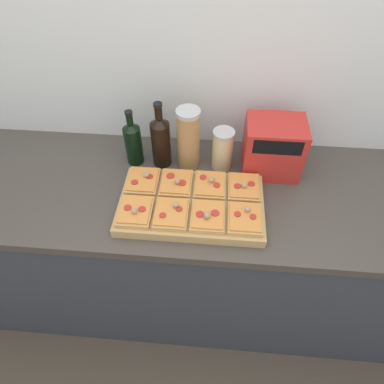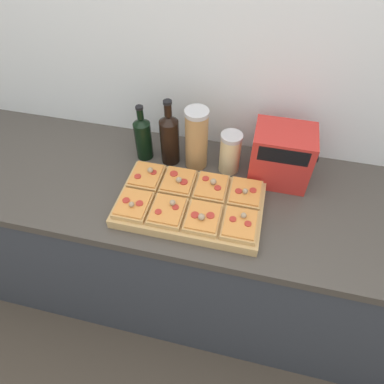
{
  "view_description": "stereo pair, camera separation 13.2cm",
  "coord_description": "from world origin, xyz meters",
  "px_view_note": "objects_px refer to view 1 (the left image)",
  "views": [
    {
      "loc": [
        0.04,
        -0.64,
        1.97
      ],
      "look_at": [
        -0.04,
        0.25,
        0.99
      ],
      "focal_mm": 32.0,
      "sensor_mm": 36.0,
      "label": 1
    },
    {
      "loc": [
        0.17,
        -0.62,
        1.97
      ],
      "look_at": [
        -0.04,
        0.25,
        0.99
      ],
      "focal_mm": 32.0,
      "sensor_mm": 36.0,
      "label": 2
    }
  ],
  "objects_px": {
    "olive_oil_bottle": "(133,142)",
    "toaster_oven": "(273,147)",
    "grain_jar_short": "(223,149)",
    "grain_jar_tall": "(188,139)",
    "wine_bottle": "(161,140)",
    "cutting_board": "(191,205)"
  },
  "relations": [
    {
      "from": "olive_oil_bottle",
      "to": "toaster_oven",
      "type": "bearing_deg",
      "value": -0.08
    },
    {
      "from": "grain_jar_short",
      "to": "toaster_oven",
      "type": "height_order",
      "value": "toaster_oven"
    },
    {
      "from": "grain_jar_tall",
      "to": "grain_jar_short",
      "type": "distance_m",
      "value": 0.15
    },
    {
      "from": "wine_bottle",
      "to": "grain_jar_tall",
      "type": "bearing_deg",
      "value": 0.0
    },
    {
      "from": "grain_jar_tall",
      "to": "grain_jar_short",
      "type": "xyz_separation_m",
      "value": [
        0.14,
        -0.0,
        -0.05
      ]
    },
    {
      "from": "wine_bottle",
      "to": "grain_jar_short",
      "type": "relative_size",
      "value": 1.63
    },
    {
      "from": "olive_oil_bottle",
      "to": "cutting_board",
      "type": "bearing_deg",
      "value": -43.21
    },
    {
      "from": "wine_bottle",
      "to": "cutting_board",
      "type": "bearing_deg",
      "value": -59.34
    },
    {
      "from": "olive_oil_bottle",
      "to": "wine_bottle",
      "type": "relative_size",
      "value": 0.86
    },
    {
      "from": "wine_bottle",
      "to": "grain_jar_short",
      "type": "height_order",
      "value": "wine_bottle"
    },
    {
      "from": "olive_oil_bottle",
      "to": "toaster_oven",
      "type": "xyz_separation_m",
      "value": [
        0.59,
        -0.0,
        0.01
      ]
    },
    {
      "from": "cutting_board",
      "to": "toaster_oven",
      "type": "bearing_deg",
      "value": 38.69
    },
    {
      "from": "wine_bottle",
      "to": "toaster_oven",
      "type": "relative_size",
      "value": 1.17
    },
    {
      "from": "grain_jar_tall",
      "to": "wine_bottle",
      "type": "bearing_deg",
      "value": -180.0
    },
    {
      "from": "cutting_board",
      "to": "grain_jar_tall",
      "type": "height_order",
      "value": "grain_jar_tall"
    },
    {
      "from": "grain_jar_tall",
      "to": "toaster_oven",
      "type": "xyz_separation_m",
      "value": [
        0.35,
        -0.0,
        -0.02
      ]
    },
    {
      "from": "wine_bottle",
      "to": "grain_jar_tall",
      "type": "xyz_separation_m",
      "value": [
        0.12,
        0.0,
        0.01
      ]
    },
    {
      "from": "cutting_board",
      "to": "olive_oil_bottle",
      "type": "xyz_separation_m",
      "value": [
        -0.27,
        0.25,
        0.09
      ]
    },
    {
      "from": "olive_oil_bottle",
      "to": "grain_jar_short",
      "type": "relative_size",
      "value": 1.39
    },
    {
      "from": "cutting_board",
      "to": "olive_oil_bottle",
      "type": "bearing_deg",
      "value": 136.79
    },
    {
      "from": "grain_jar_tall",
      "to": "cutting_board",
      "type": "bearing_deg",
      "value": -82.39
    },
    {
      "from": "cutting_board",
      "to": "grain_jar_tall",
      "type": "xyz_separation_m",
      "value": [
        -0.03,
        0.25,
        0.12
      ]
    }
  ]
}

